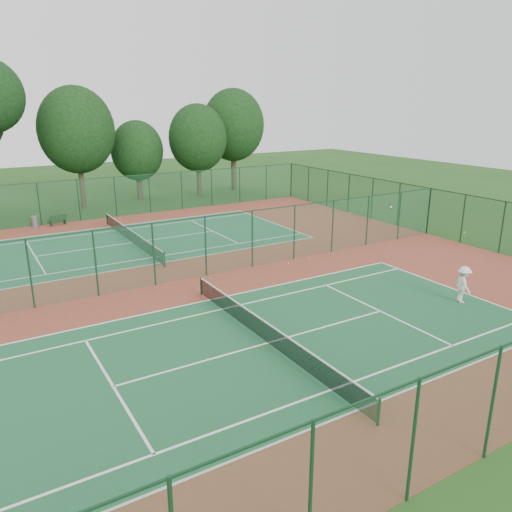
# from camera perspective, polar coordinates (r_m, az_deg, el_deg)

# --- Properties ---
(ground) EXTENTS (120.00, 120.00, 0.00)m
(ground) POSITION_cam_1_polar(r_m,az_deg,el_deg) (28.37, -8.48, -2.73)
(ground) COLOR #1F4816
(ground) RESTS_ON ground
(red_pad) EXTENTS (40.00, 36.00, 0.01)m
(red_pad) POSITION_cam_1_polar(r_m,az_deg,el_deg) (28.37, -8.48, -2.72)
(red_pad) COLOR brown
(red_pad) RESTS_ON ground
(court_near) EXTENTS (23.77, 10.97, 0.01)m
(court_near) POSITION_cam_1_polar(r_m,az_deg,el_deg) (20.98, 1.29, -9.94)
(court_near) COLOR #1B5831
(court_near) RESTS_ON red_pad
(court_far) EXTENTS (23.77, 10.97, 0.01)m
(court_far) POSITION_cam_1_polar(r_m,az_deg,el_deg) (36.48, -14.00, 1.48)
(court_far) COLOR #1E603C
(court_far) RESTS_ON red_pad
(fence_north) EXTENTS (40.00, 0.09, 3.50)m
(fence_north) POSITION_cam_1_polar(r_m,az_deg,el_deg) (44.60, -17.68, 6.30)
(fence_north) COLOR #1A4F2B
(fence_north) RESTS_ON ground
(fence_south) EXTENTS (40.00, 0.09, 3.50)m
(fence_south) POSITION_cam_1_polar(r_m,az_deg,el_deg) (14.39, 21.79, -17.10)
(fence_south) COLOR #184926
(fence_south) RESTS_ON ground
(fence_east) EXTENTS (0.09, 36.00, 3.50)m
(fence_east) POSITION_cam_1_polar(r_m,az_deg,el_deg) (39.69, 19.13, 4.89)
(fence_east) COLOR #1A502F
(fence_east) RESTS_ON ground
(fence_divider) EXTENTS (40.00, 0.09, 3.50)m
(fence_divider) POSITION_cam_1_polar(r_m,az_deg,el_deg) (27.82, -8.64, 0.68)
(fence_divider) COLOR #1B532E
(fence_divider) RESTS_ON ground
(tennis_net_near) EXTENTS (0.10, 12.90, 0.97)m
(tennis_net_near) POSITION_cam_1_polar(r_m,az_deg,el_deg) (20.74, 1.30, -8.63)
(tennis_net_near) COLOR #12331B
(tennis_net_near) RESTS_ON ground
(tennis_net_far) EXTENTS (0.10, 12.90, 0.97)m
(tennis_net_far) POSITION_cam_1_polar(r_m,az_deg,el_deg) (36.35, -14.06, 2.29)
(tennis_net_far) COLOR #163E20
(tennis_net_far) RESTS_ON ground
(player_near) EXTENTS (1.12, 1.38, 1.86)m
(player_near) POSITION_cam_1_polar(r_m,az_deg,el_deg) (26.73, 22.60, -3.02)
(player_near) COLOR silver
(player_near) RESTS_ON court_near
(trash_bin) EXTENTS (0.50, 0.50, 0.90)m
(trash_bin) POSITION_cam_1_polar(r_m,az_deg,el_deg) (43.41, -23.94, 3.59)
(trash_bin) COLOR slate
(trash_bin) RESTS_ON red_pad
(bench) EXTENTS (1.45, 0.67, 0.86)m
(bench) POSITION_cam_1_polar(r_m,az_deg,el_deg) (43.49, -21.68, 3.87)
(bench) COLOR black
(bench) RESTS_ON red_pad
(stray_ball_a) EXTENTS (0.08, 0.08, 0.08)m
(stray_ball_a) POSITION_cam_1_polar(r_m,az_deg,el_deg) (30.84, 3.72, -0.84)
(stray_ball_a) COLOR #C9E735
(stray_ball_a) RESTS_ON red_pad
(stray_ball_b) EXTENTS (0.07, 0.07, 0.07)m
(stray_ball_b) POSITION_cam_1_polar(r_m,az_deg,el_deg) (31.84, 6.11, -0.32)
(stray_ball_b) COLOR #DCED37
(stray_ball_b) RESTS_ON red_pad
(stray_ball_c) EXTENTS (0.07, 0.07, 0.07)m
(stray_ball_c) POSITION_cam_1_polar(r_m,az_deg,el_deg) (28.33, -5.19, -2.54)
(stray_ball_c) COLOR #CAE735
(stray_ball_c) RESTS_ON red_pad
(evergreen_row) EXTENTS (39.00, 5.00, 12.00)m
(evergreen_row) POSITION_cam_1_polar(r_m,az_deg,el_deg) (51.02, -18.67, 5.48)
(evergreen_row) COLOR black
(evergreen_row) RESTS_ON ground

